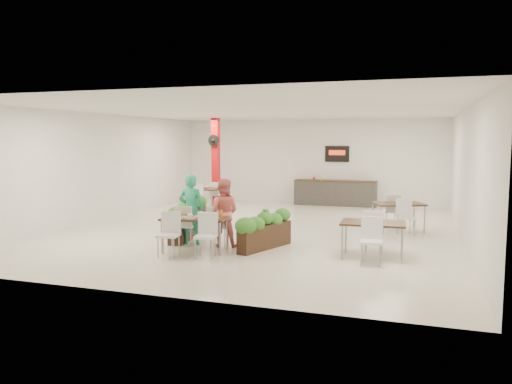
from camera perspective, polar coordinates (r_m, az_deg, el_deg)
ground at (r=13.54m, az=0.93°, el=-4.34°), size 12.00×12.00×0.00m
room_shell at (r=13.33m, az=0.95°, el=4.18°), size 10.10×12.10×3.22m
red_column at (r=17.93m, az=-4.63°, el=3.46°), size 0.40×0.41×3.20m
service_counter at (r=18.71m, az=9.03°, el=-0.02°), size 3.00×0.64×2.20m
main_table at (r=10.97m, az=-7.05°, el=-3.46°), size 1.51×1.79×0.92m
diner_man at (r=11.69m, az=-7.42°, el=-1.97°), size 0.65×0.48×1.64m
diner_woman at (r=11.38m, az=-3.78°, el=-2.36°), size 0.84×0.70×1.56m
planter_left at (r=12.51m, az=-7.77°, el=-2.78°), size 0.64×2.12×1.12m
planter_right at (r=11.14m, az=1.04°, el=-4.08°), size 0.87×1.67×0.91m
side_table_a at (r=17.49m, az=-5.68°, el=0.06°), size 1.35×1.67×0.92m
side_table_b at (r=13.82m, az=15.95°, el=-1.69°), size 1.50×1.66×0.92m
side_table_c at (r=10.54m, az=13.22°, el=-3.98°), size 1.32×1.64×0.92m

